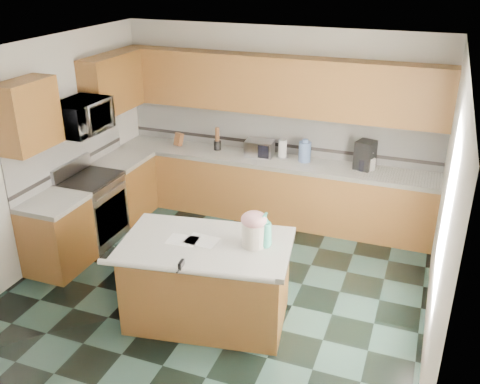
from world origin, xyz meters
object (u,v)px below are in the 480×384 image
at_px(island_base, 207,284).
at_px(treat_jar, 254,234).
at_px(knife_block, 179,139).
at_px(coffee_maker, 365,155).
at_px(island_top, 206,245).
at_px(toaster_oven, 260,148).
at_px(soap_bottle_island, 265,230).

xyz_separation_m(island_base, treat_jar, (0.46, 0.12, 0.61)).
height_order(knife_block, coffee_maker, coffee_maker).
height_order(island_top, toaster_oven, toaster_oven).
bearing_deg(knife_block, coffee_maker, 18.23).
bearing_deg(soap_bottle_island, coffee_maker, 79.52).
bearing_deg(island_top, knife_block, 112.48).
height_order(island_top, coffee_maker, coffee_maker).
bearing_deg(island_top, island_base, 0.00).
relative_size(knife_block, toaster_oven, 0.48).
xyz_separation_m(island_top, coffee_maker, (1.18, 2.60, 0.22)).
height_order(toaster_oven, coffee_maker, coffee_maker).
bearing_deg(soap_bottle_island, island_base, -162.40).
xyz_separation_m(island_base, island_top, (0.00, 0.00, 0.46)).
height_order(soap_bottle_island, knife_block, soap_bottle_island).
distance_m(treat_jar, knife_block, 3.19).
xyz_separation_m(knife_block, coffee_maker, (2.76, 0.03, 0.10)).
xyz_separation_m(island_base, coffee_maker, (1.18, 2.60, 0.68)).
distance_m(island_base, knife_block, 3.07).
bearing_deg(toaster_oven, treat_jar, -77.46).
height_order(island_base, treat_jar, treat_jar).
height_order(soap_bottle_island, coffee_maker, coffee_maker).
bearing_deg(toaster_oven, knife_block, 175.18).
distance_m(treat_jar, coffee_maker, 2.58).
height_order(soap_bottle_island, toaster_oven, soap_bottle_island).
bearing_deg(soap_bottle_island, knife_block, 135.03).
relative_size(treat_jar, coffee_maker, 0.65).
distance_m(island_top, soap_bottle_island, 0.63).
xyz_separation_m(island_base, soap_bottle_island, (0.57, 0.15, 0.67)).
bearing_deg(island_base, treat_jar, 4.99).
relative_size(treat_jar, knife_block, 1.30).
bearing_deg(knife_block, island_base, -40.72).
height_order(island_top, knife_block, knife_block).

